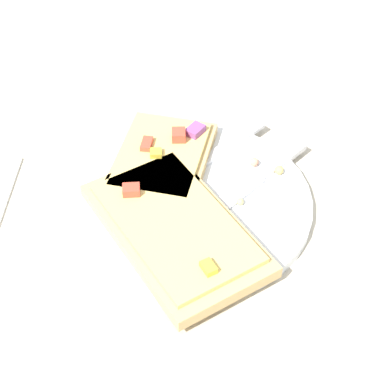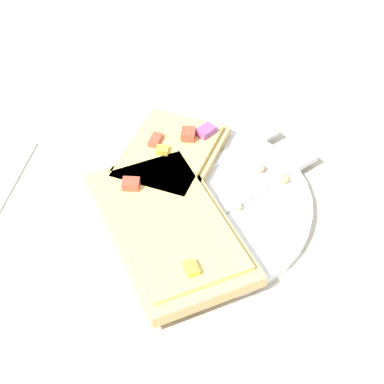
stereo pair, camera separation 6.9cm
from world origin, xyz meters
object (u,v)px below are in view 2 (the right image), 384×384
(plate, at_px, (192,202))
(pizza_slice_main, at_px, (168,225))
(pizza_slice_corner, at_px, (169,156))
(fork, at_px, (190,173))
(knife, at_px, (256,187))

(plate, bearing_deg, pizza_slice_main, -16.44)
(plate, relative_size, pizza_slice_corner, 1.64)
(fork, height_order, pizza_slice_main, pizza_slice_main)
(knife, xyz_separation_m, pizza_slice_corner, (-0.02, -0.10, 0.01))
(pizza_slice_main, bearing_deg, fork, -38.76)
(plate, height_order, knife, knife)
(knife, distance_m, pizza_slice_corner, 0.11)
(plate, xyz_separation_m, fork, (-0.04, -0.01, 0.01))
(plate, bearing_deg, knife, 112.90)
(knife, xyz_separation_m, pizza_slice_main, (0.08, -0.08, 0.01))
(fork, bearing_deg, pizza_slice_main, 39.30)
(plate, height_order, pizza_slice_corner, pizza_slice_corner)
(knife, height_order, pizza_slice_main, pizza_slice_main)
(fork, relative_size, pizza_slice_corner, 1.13)
(pizza_slice_main, distance_m, pizza_slice_corner, 0.11)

